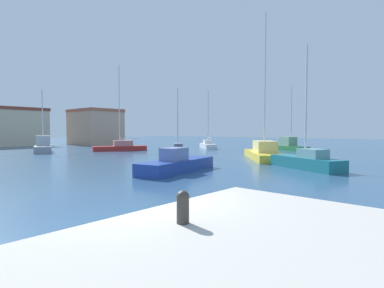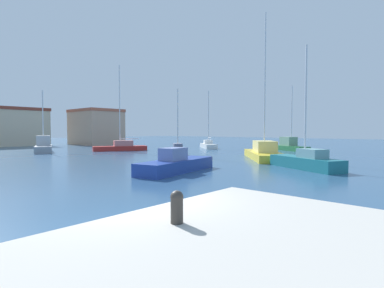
# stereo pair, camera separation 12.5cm
# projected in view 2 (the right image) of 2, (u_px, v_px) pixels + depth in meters

# --- Properties ---
(water) EXTENTS (160.00, 160.00, 0.00)m
(water) POSITION_uv_depth(u_px,v_px,m) (133.00, 155.00, 31.77)
(water) COLOR #2D5175
(water) RESTS_ON ground
(mooring_bollard) EXTENTS (0.23, 0.23, 0.57)m
(mooring_bollard) POSITION_uv_depth(u_px,v_px,m) (177.00, 205.00, 5.24)
(mooring_bollard) COLOR #38332D
(mooring_bollard) RESTS_ON pier_quay
(sailboat_teal_near_pier) EXTENTS (3.90, 5.64, 8.09)m
(sailboat_teal_near_pier) POSITION_uv_depth(u_px,v_px,m) (306.00, 161.00, 19.93)
(sailboat_teal_near_pier) COLOR #1E707A
(sailboat_teal_near_pier) RESTS_ON water
(sailboat_white_inner_mooring) EXTENTS (4.67, 5.15, 8.12)m
(sailboat_white_inner_mooring) POSITION_uv_depth(u_px,v_px,m) (208.00, 145.00, 43.31)
(sailboat_white_inner_mooring) COLOR white
(sailboat_white_inner_mooring) RESTS_ON water
(sailboat_red_far_right) EXTENTS (6.64, 4.37, 10.66)m
(sailboat_red_far_right) POSITION_uv_depth(u_px,v_px,m) (121.00, 146.00, 38.17)
(sailboat_red_far_right) COLOR #B22823
(sailboat_red_far_right) RESTS_ON water
(motorboat_blue_mid_harbor) EXTENTS (6.57, 3.01, 1.49)m
(motorboat_blue_mid_harbor) POSITION_uv_depth(u_px,v_px,m) (176.00, 164.00, 18.53)
(motorboat_blue_mid_harbor) COLOR #233D93
(motorboat_blue_mid_harbor) RESTS_ON water
(sailboat_grey_behind_lamppost) EXTENTS (3.95, 6.19, 7.17)m
(sailboat_grey_behind_lamppost) POSITION_uv_depth(u_px,v_px,m) (44.00, 146.00, 35.37)
(sailboat_grey_behind_lamppost) COLOR gray
(sailboat_grey_behind_lamppost) RESTS_ON water
(sailboat_yellow_outer_mooring) EXTENTS (8.18, 7.37, 12.87)m
(sailboat_yellow_outer_mooring) POSITION_uv_depth(u_px,v_px,m) (264.00, 152.00, 27.03)
(sailboat_yellow_outer_mooring) COLOR gold
(sailboat_yellow_outer_mooring) RESTS_ON water
(sailboat_navy_far_left) EXTENTS (4.09, 4.54, 6.77)m
(sailboat_navy_far_left) POSITION_uv_depth(u_px,v_px,m) (178.00, 150.00, 31.03)
(sailboat_navy_far_left) COLOR #19234C
(sailboat_navy_far_left) RESTS_ON water
(sailboat_green_center_channel) EXTENTS (3.97, 5.32, 8.14)m
(sailboat_green_center_channel) POSITION_uv_depth(u_px,v_px,m) (290.00, 145.00, 38.40)
(sailboat_green_center_channel) COLOR #28703D
(sailboat_green_center_channel) RESTS_ON water
(harbor_office) EXTENTS (6.73, 8.83, 6.30)m
(harbor_office) POSITION_uv_depth(u_px,v_px,m) (96.00, 127.00, 54.79)
(harbor_office) COLOR tan
(harbor_office) RESTS_ON ground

